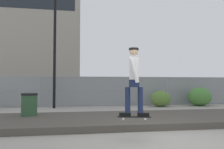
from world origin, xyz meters
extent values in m
plane|color=#9E998E|center=(0.00, 0.00, 0.00)|extent=(120.00, 120.00, 0.00)
cube|color=#4C473F|center=(0.00, 2.80, 0.10)|extent=(13.46, 3.33, 0.20)
cube|color=black|center=(-0.58, 0.23, 0.57)|extent=(0.82, 0.38, 0.02)
cylinder|color=silver|center=(-0.30, 0.26, 0.53)|extent=(0.06, 0.04, 0.05)
cylinder|color=silver|center=(-0.34, 0.08, 0.53)|extent=(0.06, 0.04, 0.05)
cylinder|color=silver|center=(-0.81, 0.38, 0.53)|extent=(0.06, 0.04, 0.05)
cylinder|color=silver|center=(-0.85, 0.20, 0.53)|extent=(0.06, 0.04, 0.05)
cube|color=#99999E|center=(-0.32, 0.17, 0.56)|extent=(0.08, 0.15, 0.01)
cube|color=#99999E|center=(-0.83, 0.29, 0.56)|extent=(0.08, 0.15, 0.01)
cube|color=black|center=(-0.36, 0.18, 0.62)|extent=(0.30, 0.16, 0.09)
cube|color=black|center=(-0.79, 0.28, 0.62)|extent=(0.30, 0.16, 0.09)
cylinder|color=#1E284C|center=(-0.43, 0.20, 0.98)|extent=(0.13, 0.13, 0.62)
cylinder|color=#1E284C|center=(-0.73, 0.27, 0.98)|extent=(0.13, 0.13, 0.62)
cube|color=#1E284C|center=(-0.58, 0.23, 1.38)|extent=(0.31, 0.39, 0.18)
cube|color=white|center=(-0.58, 0.23, 1.74)|extent=(0.30, 0.42, 0.54)
cylinder|color=white|center=(-0.52, 0.47, 1.68)|extent=(0.25, 0.14, 0.58)
cylinder|color=white|center=(-0.63, -0.01, 1.68)|extent=(0.25, 0.14, 0.58)
sphere|color=tan|center=(-0.58, 0.23, 2.16)|extent=(0.21, 0.21, 0.21)
cylinder|color=black|center=(-0.58, 0.23, 2.22)|extent=(0.24, 0.24, 0.05)
cylinder|color=gray|center=(-4.09, 8.92, 0.93)|extent=(0.06, 0.06, 1.85)
cylinder|color=gray|center=(4.09, 8.92, 0.93)|extent=(0.06, 0.06, 1.85)
cylinder|color=gray|center=(0.00, 8.92, 1.81)|extent=(24.56, 0.04, 0.04)
cylinder|color=gray|center=(0.00, 8.92, 1.02)|extent=(24.56, 0.04, 0.04)
cylinder|color=gray|center=(0.00, 8.92, 0.06)|extent=(24.56, 0.04, 0.04)
cube|color=gray|center=(0.00, 8.92, 0.93)|extent=(24.56, 0.01, 1.85)
cylinder|color=black|center=(-3.17, 8.04, 3.42)|extent=(0.16, 0.16, 6.85)
cube|color=navy|center=(-3.10, 12.80, 0.67)|extent=(4.47, 1.98, 0.70)
cube|color=#23282D|center=(-3.30, 12.80, 1.34)|extent=(2.27, 1.69, 0.64)
cylinder|color=black|center=(-1.70, 13.59, 0.32)|extent=(0.65, 0.27, 0.64)
cylinder|color=black|center=(-1.78, 11.88, 0.32)|extent=(0.65, 0.27, 0.64)
cylinder|color=black|center=(-4.43, 13.71, 0.32)|extent=(0.65, 0.27, 0.64)
cylinder|color=black|center=(-4.50, 12.00, 0.32)|extent=(0.65, 0.27, 0.64)
cube|color=gray|center=(-13.10, 40.20, 12.76)|extent=(23.90, 11.19, 25.52)
cube|color=#1E232B|center=(-13.10, 34.58, 15.82)|extent=(21.99, 0.04, 2.50)
ellipsoid|color=#567A33|center=(3.20, 7.87, 0.48)|extent=(1.25, 1.02, 0.96)
ellipsoid|color=#477F38|center=(5.82, 7.88, 0.58)|extent=(1.50, 1.23, 1.16)
cylinder|color=#2D5133|center=(-3.65, 3.56, 0.47)|extent=(0.56, 0.56, 0.95)
cylinder|color=black|center=(-3.65, 3.56, 0.99)|extent=(0.59, 0.59, 0.08)
camera|label=1|loc=(-2.00, -4.96, 1.35)|focal=35.25mm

